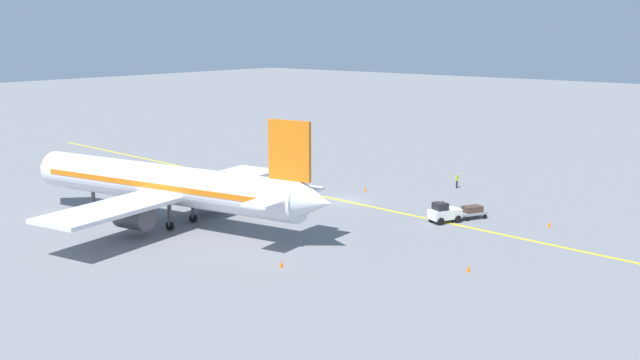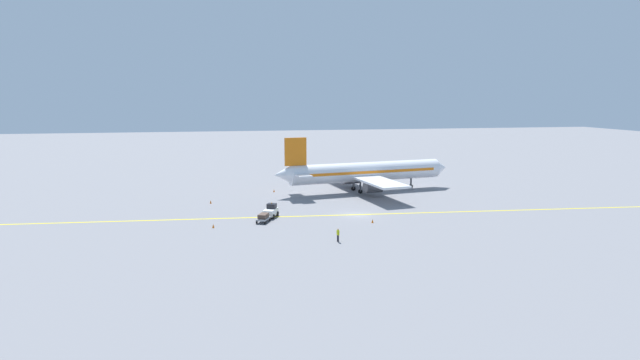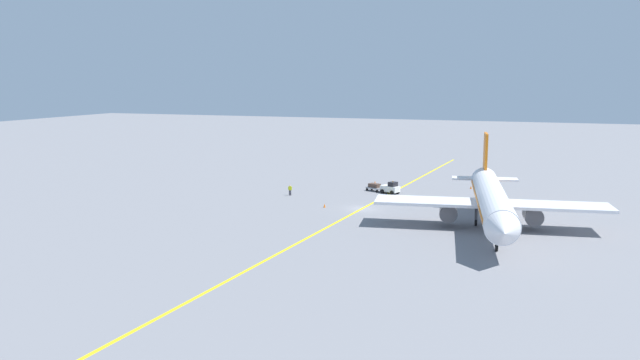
{
  "view_description": "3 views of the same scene",
  "coord_description": "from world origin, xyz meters",
  "px_view_note": "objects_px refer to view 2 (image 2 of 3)",
  "views": [
    {
      "loc": [
        -61.05,
        -47.7,
        17.87
      ],
      "look_at": [
        -5.03,
        -1.01,
        3.16
      ],
      "focal_mm": 42.0,
      "sensor_mm": 36.0,
      "label": 1
    },
    {
      "loc": [
        71.47,
        -19.76,
        17.53
      ],
      "look_at": [
        -3.34,
        -4.96,
        4.97
      ],
      "focal_mm": 28.0,
      "sensor_mm": 36.0,
      "label": 2
    },
    {
      "loc": [
        -23.63,
        83.12,
        18.0
      ],
      "look_at": [
        5.9,
        1.13,
        3.96
      ],
      "focal_mm": 35.0,
      "sensor_mm": 36.0,
      "label": 3
    }
  ],
  "objects_px": {
    "ground_crew_worker": "(338,234)",
    "traffic_cone_near_nose": "(274,191)",
    "traffic_cone_far_edge": "(213,226)",
    "traffic_cone_mid_apron": "(373,221)",
    "traffic_cone_by_wingtip": "(211,202)",
    "baggage_tug_white": "(271,211)",
    "baggage_cart_trailing": "(263,217)",
    "airplane_at_gate": "(365,172)"
  },
  "relations": [
    {
      "from": "baggage_tug_white",
      "to": "traffic_cone_by_wingtip",
      "type": "distance_m",
      "value": 14.69
    },
    {
      "from": "airplane_at_gate",
      "to": "ground_crew_worker",
      "type": "bearing_deg",
      "value": -21.68
    },
    {
      "from": "ground_crew_worker",
      "to": "traffic_cone_near_nose",
      "type": "relative_size",
      "value": 3.05
    },
    {
      "from": "traffic_cone_far_edge",
      "to": "airplane_at_gate",
      "type": "bearing_deg",
      "value": 128.12
    },
    {
      "from": "ground_crew_worker",
      "to": "traffic_cone_far_edge",
      "type": "height_order",
      "value": "ground_crew_worker"
    },
    {
      "from": "airplane_at_gate",
      "to": "baggage_tug_white",
      "type": "height_order",
      "value": "airplane_at_gate"
    },
    {
      "from": "baggage_cart_trailing",
      "to": "traffic_cone_far_edge",
      "type": "height_order",
      "value": "baggage_cart_trailing"
    },
    {
      "from": "traffic_cone_mid_apron",
      "to": "baggage_tug_white",
      "type": "bearing_deg",
      "value": -114.52
    },
    {
      "from": "baggage_tug_white",
      "to": "baggage_cart_trailing",
      "type": "height_order",
      "value": "baggage_tug_white"
    },
    {
      "from": "traffic_cone_near_nose",
      "to": "traffic_cone_mid_apron",
      "type": "xyz_separation_m",
      "value": [
        26.15,
        11.3,
        0.0
      ]
    },
    {
      "from": "ground_crew_worker",
      "to": "traffic_cone_near_nose",
      "type": "height_order",
      "value": "ground_crew_worker"
    },
    {
      "from": "baggage_tug_white",
      "to": "traffic_cone_far_edge",
      "type": "xyz_separation_m",
      "value": [
        4.76,
        -8.35,
        -0.63
      ]
    },
    {
      "from": "ground_crew_worker",
      "to": "traffic_cone_far_edge",
      "type": "bearing_deg",
      "value": -122.67
    },
    {
      "from": "traffic_cone_by_wingtip",
      "to": "traffic_cone_far_edge",
      "type": "bearing_deg",
      "value": 2.26
    },
    {
      "from": "ground_crew_worker",
      "to": "traffic_cone_by_wingtip",
      "type": "xyz_separation_m",
      "value": [
        -26.12,
        -15.86,
        -0.63
      ]
    },
    {
      "from": "baggage_tug_white",
      "to": "baggage_cart_trailing",
      "type": "bearing_deg",
      "value": -24.28
    },
    {
      "from": "traffic_cone_mid_apron",
      "to": "baggage_cart_trailing",
      "type": "bearing_deg",
      "value": -102.29
    },
    {
      "from": "baggage_cart_trailing",
      "to": "traffic_cone_near_nose",
      "type": "xyz_separation_m",
      "value": [
        -22.84,
        3.9,
        -0.49
      ]
    },
    {
      "from": "traffic_cone_by_wingtip",
      "to": "airplane_at_gate",
      "type": "bearing_deg",
      "value": 100.79
    },
    {
      "from": "traffic_cone_mid_apron",
      "to": "traffic_cone_far_edge",
      "type": "height_order",
      "value": "same"
    },
    {
      "from": "airplane_at_gate",
      "to": "traffic_cone_mid_apron",
      "type": "xyz_separation_m",
      "value": [
        23.33,
        -5.56,
        -3.43
      ]
    },
    {
      "from": "baggage_tug_white",
      "to": "traffic_cone_mid_apron",
      "type": "distance_m",
      "value": 15.23
    },
    {
      "from": "baggage_tug_white",
      "to": "ground_crew_worker",
      "type": "xyz_separation_m",
      "value": [
        14.52,
        6.87,
        0.01
      ]
    },
    {
      "from": "baggage_tug_white",
      "to": "baggage_cart_trailing",
      "type": "relative_size",
      "value": 1.14
    },
    {
      "from": "traffic_cone_near_nose",
      "to": "traffic_cone_far_edge",
      "type": "distance_m",
      "value": 26.9
    },
    {
      "from": "baggage_cart_trailing",
      "to": "traffic_cone_mid_apron",
      "type": "height_order",
      "value": "baggage_cart_trailing"
    },
    {
      "from": "baggage_tug_white",
      "to": "traffic_cone_near_nose",
      "type": "distance_m",
      "value": 20.01
    },
    {
      "from": "baggage_tug_white",
      "to": "ground_crew_worker",
      "type": "distance_m",
      "value": 16.06
    },
    {
      "from": "airplane_at_gate",
      "to": "traffic_cone_near_nose",
      "type": "bearing_deg",
      "value": -99.5
    },
    {
      "from": "baggage_tug_white",
      "to": "traffic_cone_far_edge",
      "type": "distance_m",
      "value": 9.63
    },
    {
      "from": "traffic_cone_mid_apron",
      "to": "traffic_cone_by_wingtip",
      "type": "height_order",
      "value": "same"
    },
    {
      "from": "baggage_tug_white",
      "to": "traffic_cone_mid_apron",
      "type": "relative_size",
      "value": 6.09
    },
    {
      "from": "ground_crew_worker",
      "to": "traffic_cone_mid_apron",
      "type": "height_order",
      "value": "ground_crew_worker"
    },
    {
      "from": "baggage_tug_white",
      "to": "traffic_cone_far_edge",
      "type": "bearing_deg",
      "value": -60.29
    },
    {
      "from": "traffic_cone_by_wingtip",
      "to": "ground_crew_worker",
      "type": "bearing_deg",
      "value": 31.27
    },
    {
      "from": "traffic_cone_near_nose",
      "to": "traffic_cone_by_wingtip",
      "type": "xyz_separation_m",
      "value": [
        8.23,
        -11.54,
        0.0
      ]
    },
    {
      "from": "traffic_cone_far_edge",
      "to": "baggage_tug_white",
      "type": "bearing_deg",
      "value": 119.71
    },
    {
      "from": "airplane_at_gate",
      "to": "baggage_cart_trailing",
      "type": "bearing_deg",
      "value": -46.04
    },
    {
      "from": "traffic_cone_near_nose",
      "to": "traffic_cone_mid_apron",
      "type": "relative_size",
      "value": 1.0
    },
    {
      "from": "ground_crew_worker",
      "to": "airplane_at_gate",
      "type": "bearing_deg",
      "value": 158.32
    },
    {
      "from": "airplane_at_gate",
      "to": "traffic_cone_by_wingtip",
      "type": "xyz_separation_m",
      "value": [
        5.41,
        -28.4,
        -3.43
      ]
    },
    {
      "from": "ground_crew_worker",
      "to": "traffic_cone_mid_apron",
      "type": "bearing_deg",
      "value": 139.62
    }
  ]
}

